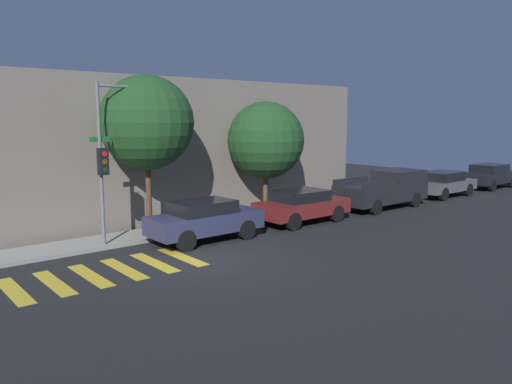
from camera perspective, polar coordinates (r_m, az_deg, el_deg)
The scene contains 12 objects.
ground_plane at distance 16.21m, azimuth -5.51°, elevation -7.70°, with size 60.00×60.00×0.00m, color black.
sidewalk at distance 19.61m, azimuth -12.26°, elevation -4.80°, with size 26.00×1.77×0.14m, color gray.
building_row at distance 23.04m, azimuth -17.43°, elevation 4.58°, with size 26.00×6.00×6.19m, color slate.
crosswalk at distance 15.51m, azimuth -16.63°, elevation -8.76°, with size 5.56×2.60×0.00m.
traffic_light_pole at distance 17.82m, azimuth -15.92°, elevation 5.37°, with size 2.56×0.56×5.72m.
sedan_near_corner at distance 18.41m, azimuth -5.87°, elevation -3.13°, with size 4.24×1.76×1.52m.
sedan_middle at distance 21.54m, azimuth 5.25°, elevation -1.51°, with size 4.24×1.88×1.44m.
pickup_truck at distance 25.94m, azimuth 14.48°, elevation 0.34°, with size 5.23×2.03×1.85m.
sedan_far_end at distance 30.60m, azimuth 20.59°, elevation 0.94°, with size 4.32×1.87×1.46m.
sedan_tail_of_row at distance 35.58m, azimuth 25.14°, elevation 1.74°, with size 4.40×1.87×1.56m.
tree_near_corner at distance 19.16m, azimuth -12.40°, elevation 7.73°, with size 3.54×3.54×6.10m.
tree_midblock at distance 22.48m, azimuth 1.11°, elevation 5.92°, with size 3.46×3.46×5.24m.
Camera 1 is at (-8.69, -12.92, 4.50)m, focal length 35.00 mm.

